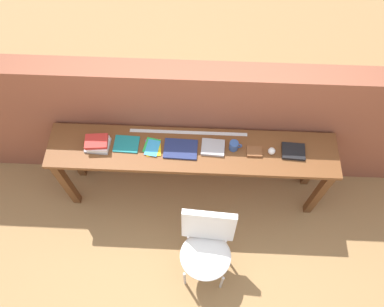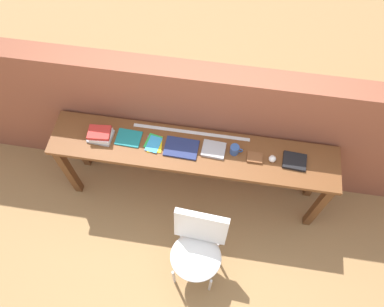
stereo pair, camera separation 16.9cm
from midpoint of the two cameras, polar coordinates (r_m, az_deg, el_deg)
The scene contains 14 objects.
ground_plane at distance 3.88m, azimuth -1.43°, elevation -9.81°, with size 40.00×40.00×0.00m, color #9E7547.
brick_wall_back at distance 3.49m, azimuth -1.11°, elevation 4.33°, with size 6.00×0.20×1.50m, color brown.
sideboard at distance 3.32m, azimuth -1.42°, elevation -0.66°, with size 2.50×0.44×0.88m.
chair_white_moulded at distance 3.24m, azimuth 0.69°, elevation -13.93°, with size 0.47×0.48×0.89m.
book_stack_leftmost at distance 3.30m, azimuth -15.63°, elevation 1.41°, with size 0.21×0.18×0.09m.
magazine_cycling at distance 3.28m, azimuth -11.42°, elevation 1.35°, with size 0.21×0.17×0.01m, color #19757A.
pamphlet_pile_colourful at distance 3.23m, azimuth -7.56°, elevation 0.87°, with size 0.16×0.19×0.01m.
book_open_centre at distance 3.19m, azimuth -3.25°, elevation 0.61°, with size 0.29×0.19×0.02m, color navy.
book_grey_hardcover at distance 3.19m, azimuth 1.69°, elevation 0.85°, with size 0.20×0.16×0.03m, color #9E9EA3.
mug at distance 3.18m, azimuth 4.91°, elevation 1.12°, with size 0.11×0.08×0.09m.
leather_journal_brown at distance 3.20m, azimuth 7.99°, elevation 0.22°, with size 0.13×0.10×0.02m, color brown.
sports_ball_small at distance 3.21m, azimuth 10.58°, elevation 0.30°, with size 0.06×0.06×0.06m, color silver.
book_repair_rightmost at distance 3.27m, azimuth 13.77°, elevation 0.25°, with size 0.19×0.16×0.03m, color black.
ruler_metal_back_edge at distance 3.29m, azimuth -2.03°, elevation 3.15°, with size 1.03×0.03×0.00m, color silver.
Camera 1 is at (0.07, -1.29, 3.66)m, focal length 35.00 mm.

